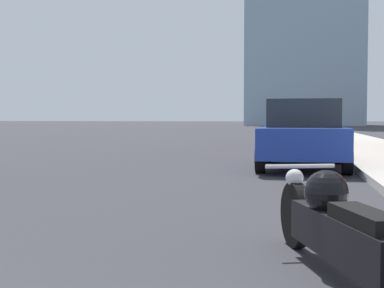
# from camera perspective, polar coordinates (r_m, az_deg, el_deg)

# --- Properties ---
(sidewalk) EXTENTS (3.05, 240.00, 0.15)m
(sidewalk) POSITION_cam_1_polar(r_m,az_deg,el_deg) (40.81, 14.51, 1.16)
(sidewalk) COLOR #B2ADA3
(sidewalk) RESTS_ON ground_plane
(motorcycle) EXTENTS (1.04, 2.56, 0.77)m
(motorcycle) POSITION_cam_1_polar(r_m,az_deg,el_deg) (4.00, 15.52, -8.69)
(motorcycle) COLOR black
(motorcycle) RESTS_ON ground_plane
(parked_car_blue) EXTENTS (2.04, 4.38, 1.58)m
(parked_car_blue) POSITION_cam_1_polar(r_m,az_deg,el_deg) (12.67, 11.79, 1.05)
(parked_car_blue) COLOR #1E3899
(parked_car_blue) RESTS_ON ground_plane
(parked_car_red) EXTENTS (1.82, 4.10, 1.66)m
(parked_car_red) POSITION_cam_1_polar(r_m,az_deg,el_deg) (24.24, 10.88, 1.94)
(parked_car_red) COLOR red
(parked_car_red) RESTS_ON ground_plane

